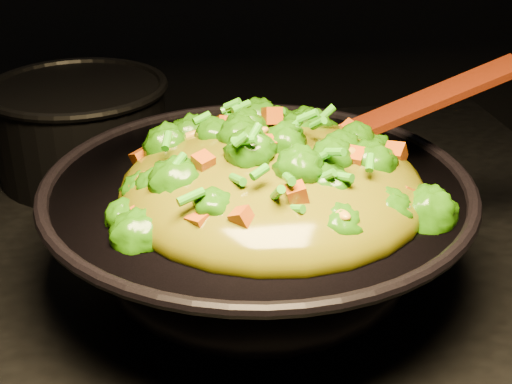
{
  "coord_description": "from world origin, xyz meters",
  "views": [
    {
      "loc": [
        -0.0,
        -0.73,
        1.36
      ],
      "look_at": [
        0.11,
        -0.06,
        1.01
      ],
      "focal_mm": 50.0,
      "sensor_mm": 36.0,
      "label": 1
    }
  ],
  "objects": [
    {
      "name": "wok",
      "position": [
        0.11,
        -0.07,
        0.96
      ],
      "size": [
        0.44,
        0.44,
        0.12
      ],
      "primitive_type": null,
      "rotation": [
        0.0,
        0.0,
        -0.01
      ],
      "color": "black",
      "rests_on": "stovetop"
    },
    {
      "name": "stir_fry",
      "position": [
        0.12,
        -0.1,
        1.08
      ],
      "size": [
        0.33,
        0.33,
        0.11
      ],
      "primitive_type": null,
      "rotation": [
        0.0,
        0.0,
        -0.05
      ],
      "color": "#215A06",
      "rests_on": "wok"
    },
    {
      "name": "spatula",
      "position": [
        0.26,
        -0.03,
        1.07
      ],
      "size": [
        0.28,
        0.06,
        0.12
      ],
      "primitive_type": "cube",
      "rotation": [
        0.0,
        -0.38,
        -0.06
      ],
      "color": "#3A0F04",
      "rests_on": "wok"
    },
    {
      "name": "back_pot",
      "position": [
        -0.1,
        0.25,
        0.97
      ],
      "size": [
        0.24,
        0.24,
        0.14
      ],
      "primitive_type": "cylinder",
      "rotation": [
        0.0,
        0.0,
        -0.0
      ],
      "color": "black",
      "rests_on": "stovetop"
    }
  ]
}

